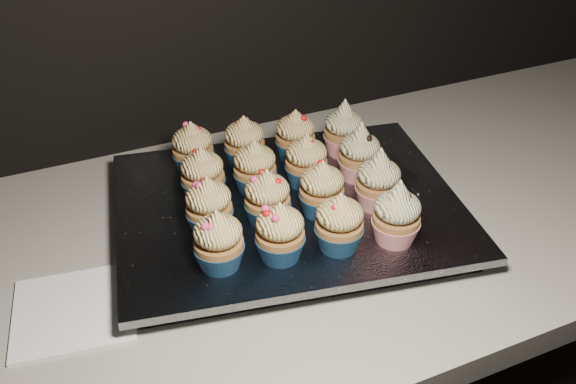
# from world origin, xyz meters

# --- Properties ---
(worktop) EXTENTS (2.44, 0.64, 0.04)m
(worktop) POSITION_xyz_m (0.00, 1.70, 0.88)
(worktop) COLOR beige
(worktop) RESTS_ON cabinet
(napkin) EXTENTS (0.16, 0.16, 0.00)m
(napkin) POSITION_xyz_m (-0.38, 1.64, 0.90)
(napkin) COLOR white
(napkin) RESTS_ON worktop
(baking_tray) EXTENTS (0.50, 0.42, 0.02)m
(baking_tray) POSITION_xyz_m (-0.06, 1.71, 0.91)
(baking_tray) COLOR black
(baking_tray) RESTS_ON worktop
(foil_lining) EXTENTS (0.54, 0.46, 0.01)m
(foil_lining) POSITION_xyz_m (-0.06, 1.71, 0.93)
(foil_lining) COLOR silver
(foil_lining) RESTS_ON baking_tray
(cupcake_0) EXTENTS (0.06, 0.06, 0.08)m
(cupcake_0) POSITION_xyz_m (-0.20, 1.61, 0.97)
(cupcake_0) COLOR navy
(cupcake_0) RESTS_ON foil_lining
(cupcake_1) EXTENTS (0.06, 0.06, 0.08)m
(cupcake_1) POSITION_xyz_m (-0.12, 1.60, 0.97)
(cupcake_1) COLOR navy
(cupcake_1) RESTS_ON foil_lining
(cupcake_2) EXTENTS (0.06, 0.06, 0.08)m
(cupcake_2) POSITION_xyz_m (-0.05, 1.58, 0.97)
(cupcake_2) COLOR navy
(cupcake_2) RESTS_ON foil_lining
(cupcake_3) EXTENTS (0.06, 0.06, 0.10)m
(cupcake_3) POSITION_xyz_m (0.03, 1.57, 0.97)
(cupcake_3) COLOR red
(cupcake_3) RESTS_ON foil_lining
(cupcake_4) EXTENTS (0.06, 0.06, 0.08)m
(cupcake_4) POSITION_xyz_m (-0.19, 1.69, 0.97)
(cupcake_4) COLOR navy
(cupcake_4) RESTS_ON foil_lining
(cupcake_5) EXTENTS (0.06, 0.06, 0.08)m
(cupcake_5) POSITION_xyz_m (-0.11, 1.67, 0.97)
(cupcake_5) COLOR navy
(cupcake_5) RESTS_ON foil_lining
(cupcake_6) EXTENTS (0.06, 0.06, 0.08)m
(cupcake_6) POSITION_xyz_m (-0.03, 1.66, 0.97)
(cupcake_6) COLOR navy
(cupcake_6) RESTS_ON foil_lining
(cupcake_7) EXTENTS (0.06, 0.06, 0.10)m
(cupcake_7) POSITION_xyz_m (0.05, 1.65, 0.97)
(cupcake_7) COLOR red
(cupcake_7) RESTS_ON foil_lining
(cupcake_8) EXTENTS (0.06, 0.06, 0.08)m
(cupcake_8) POSITION_xyz_m (-0.17, 1.76, 0.97)
(cupcake_8) COLOR navy
(cupcake_8) RESTS_ON foil_lining
(cupcake_9) EXTENTS (0.06, 0.06, 0.08)m
(cupcake_9) POSITION_xyz_m (-0.10, 1.75, 0.97)
(cupcake_9) COLOR navy
(cupcake_9) RESTS_ON foil_lining
(cupcake_10) EXTENTS (0.06, 0.06, 0.08)m
(cupcake_10) POSITION_xyz_m (-0.02, 1.74, 0.97)
(cupcake_10) COLOR navy
(cupcake_10) RESTS_ON foil_lining
(cupcake_11) EXTENTS (0.06, 0.06, 0.10)m
(cupcake_11) POSITION_xyz_m (0.06, 1.72, 0.97)
(cupcake_11) COLOR red
(cupcake_11) RESTS_ON foil_lining
(cupcake_12) EXTENTS (0.06, 0.06, 0.08)m
(cupcake_12) POSITION_xyz_m (-0.16, 1.84, 0.97)
(cupcake_12) COLOR navy
(cupcake_12) RESTS_ON foil_lining
(cupcake_13) EXTENTS (0.06, 0.06, 0.08)m
(cupcake_13) POSITION_xyz_m (-0.08, 1.83, 0.97)
(cupcake_13) COLOR navy
(cupcake_13) RESTS_ON foil_lining
(cupcake_14) EXTENTS (0.06, 0.06, 0.08)m
(cupcake_14) POSITION_xyz_m (-0.00, 1.81, 0.97)
(cupcake_14) COLOR navy
(cupcake_14) RESTS_ON foil_lining
(cupcake_15) EXTENTS (0.06, 0.06, 0.10)m
(cupcake_15) POSITION_xyz_m (0.07, 1.80, 0.97)
(cupcake_15) COLOR red
(cupcake_15) RESTS_ON foil_lining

